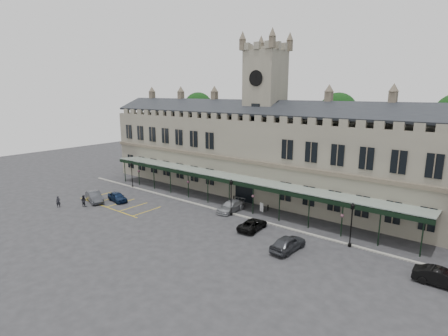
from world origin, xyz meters
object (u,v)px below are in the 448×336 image
Objects in this scene: car_left_b at (94,197)px; car_van at (253,225)px; lamp_post_right at (352,221)px; person_a at (58,202)px; car_right_a at (288,243)px; person_b at (84,201)px; clock_tower at (265,112)px; car_left_a at (117,197)px; lamp_post_mid at (231,194)px; lamp_post_left at (132,173)px; car_right_b at (442,278)px; station_building at (263,155)px; car_taxi at (231,206)px; traffic_cone at (285,245)px; sign_board at (262,207)px.

car_van is (24.50, 5.72, -0.15)m from car_left_b.
person_a is (-36.90, -12.80, -2.10)m from lamp_post_right.
car_right_a is 2.76× the size of person_b.
clock_tower reaches higher than car_left_a.
car_left_b is at bearing -157.52° from lamp_post_mid.
car_left_a is (4.74, -6.33, -1.88)m from lamp_post_left.
car_right_b is at bearing 168.21° from person_b.
lamp_post_mid is 24.71m from car_right_b.
lamp_post_right is 1.04× the size of car_left_b.
car_left_a is 22.27m from car_van.
person_a is (-19.20, -23.57, -5.64)m from station_building.
person_a is (-21.18, -12.67, -2.12)m from lamp_post_mid.
lamp_post_mid is 0.99× the size of car_taxi.
car_taxi is 1.12× the size of car_right_b.
clock_tower is at bearing -66.34° from car_van.
station_building is 11.62m from lamp_post_mid.
traffic_cone is 12.80m from car_taxi.
sign_board is at bearing 164.76° from lamp_post_right.
car_van is at bearing 159.20° from traffic_cone.
car_right_a is (0.53, -0.35, 0.47)m from traffic_cone.
car_left_b is 2.88× the size of person_a.
person_b is at bearing -163.17° from lamp_post_right.
sign_board is (-8.09, 8.18, 0.28)m from traffic_cone.
car_left_b reaches higher than car_taxi.
lamp_post_mid reaches higher than car_right_a.
lamp_post_mid is 6.00m from car_van.
car_left_a is at bearing 6.70° from car_right_a.
car_right_b is at bearing 6.93° from traffic_cone.
car_right_a reaches higher than sign_board.
lamp_post_mid is 1.12× the size of car_right_b.
lamp_post_left is 24.42m from sign_board.
sign_board is at bearing -20.14° from person_a.
person_a is at bearing -87.65° from lamp_post_left.
sign_board is (2.40, 3.76, -2.34)m from lamp_post_mid.
lamp_post_left is at bearing 37.34° from person_a.
lamp_post_left is at bearing -95.75° from person_b.
lamp_post_mid is 15.72m from lamp_post_right.
car_left_b reaches higher than sign_board.
traffic_cone is 0.39× the size of person_b.
lamp_post_right is at bearing 4.51° from sign_board.
car_van is at bearing -62.29° from clock_tower.
car_right_b is (13.44, 2.05, -0.07)m from car_right_a.
lamp_post_mid is 5.04m from sign_board.
station_building is at bearing -90.00° from clock_tower.
lamp_post_right is 35.95m from person_b.
station_building is at bearing -66.18° from car_van.
station_building reaches higher than car_right_a.
clock_tower reaches higher than person_b.
lamp_post_right is 9.45m from car_right_b.
person_b reaches higher than traffic_cone.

